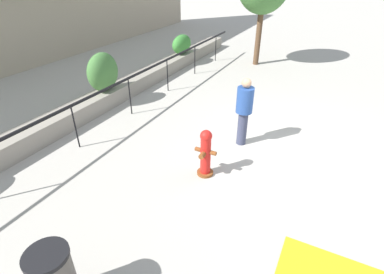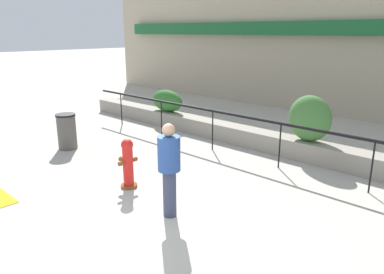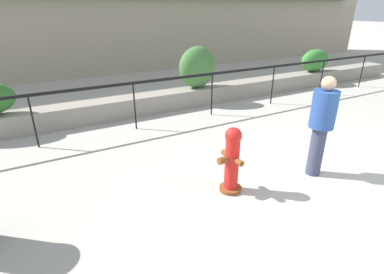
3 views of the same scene
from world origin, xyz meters
name	(u,v)px [view 1 (image 1 of 3)]	position (x,y,z in m)	size (l,w,h in m)	color
ground_plane	(296,154)	(0.00, 0.00, 0.00)	(120.00, 120.00, 0.00)	#B2ADA3
planter_wall_low	(103,100)	(0.00, 6.00, 0.25)	(18.00, 0.70, 0.50)	gray
fence_railing_segment	(128,82)	(0.00, 4.90, 1.02)	(15.00, 0.05, 1.15)	black
hedge_bush_1	(103,72)	(0.18, 6.00, 1.09)	(1.14, 0.70, 1.19)	#427538
hedge_bush_2	(182,44)	(5.19, 6.00, 0.90)	(1.26, 0.62, 0.80)	#387F33
fire_hydrant	(206,153)	(-1.71, 1.64, 0.55)	(0.43, 0.47, 1.08)	brown
pedestrian	(244,108)	(-0.12, 1.36, 0.99)	(0.40, 0.40, 1.73)	#383D56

